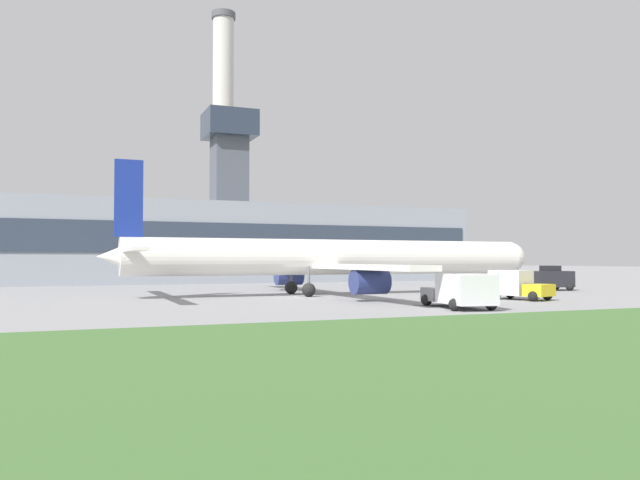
% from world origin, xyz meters
% --- Properties ---
extents(ground_plane, '(400.00, 400.00, 0.00)m').
position_xyz_m(ground_plane, '(0.00, 0.00, 0.00)').
color(ground_plane, gray).
extents(terminal_building, '(67.78, 13.44, 21.80)m').
position_xyz_m(terminal_building, '(0.12, 33.87, 5.25)').
color(terminal_building, '#8C939E').
rests_on(terminal_building, ground_plane).
extents(smokestack_left, '(4.01, 4.01, 44.47)m').
position_xyz_m(smokestack_left, '(7.16, 58.05, 22.40)').
color(smokestack_left, beige).
rests_on(smokestack_left, ground_plane).
extents(airplane, '(36.90, 32.03, 9.97)m').
position_xyz_m(airplane, '(3.19, 1.92, 2.92)').
color(airplane, white).
rests_on(airplane, ground_plane).
extents(pushback_tug, '(3.96, 3.01, 2.27)m').
position_xyz_m(pushback_tug, '(24.42, 0.79, 1.04)').
color(pushback_tug, '#232328').
rests_on(pushback_tug, ground_plane).
extents(baggage_truck, '(3.55, 6.19, 1.98)m').
position_xyz_m(baggage_truck, '(4.42, -14.02, 1.00)').
color(baggage_truck, gray).
rests_on(baggage_truck, ground_plane).
extents(fuel_truck, '(3.47, 4.53, 2.06)m').
position_xyz_m(fuel_truck, '(12.79, -8.75, 1.01)').
color(fuel_truck, yellow).
rests_on(fuel_truck, ground_plane).
extents(ground_crew_person, '(0.52, 0.52, 1.71)m').
position_xyz_m(ground_crew_person, '(16.93, -3.53, 0.88)').
color(ground_crew_person, '#23283D').
rests_on(ground_crew_person, ground_plane).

